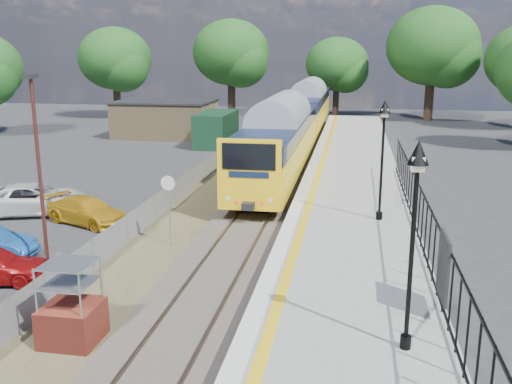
% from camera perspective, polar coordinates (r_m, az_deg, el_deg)
% --- Properties ---
extents(ground, '(120.00, 120.00, 0.00)m').
position_cam_1_polar(ground, '(17.79, -4.81, -10.15)').
color(ground, '#2D2D30').
rests_on(ground, ground).
extents(track_bed, '(5.90, 80.00, 0.29)m').
position_cam_1_polar(track_bed, '(26.77, -0.63, -1.59)').
color(track_bed, '#473F38').
rests_on(track_bed, ground).
extents(platform, '(5.00, 70.00, 0.90)m').
position_cam_1_polar(platform, '(24.65, 9.41, -2.28)').
color(platform, gray).
rests_on(platform, ground).
extents(platform_edge, '(0.90, 70.00, 0.01)m').
position_cam_1_polar(platform_edge, '(24.62, 4.65, -1.06)').
color(platform_edge, silver).
rests_on(platform_edge, platform).
extents(victorian_lamp_south, '(0.44, 0.44, 4.60)m').
position_cam_1_polar(victorian_lamp_south, '(12.14, 15.65, -0.61)').
color(victorian_lamp_south, black).
rests_on(victorian_lamp_south, platform).
extents(victorian_lamp_north, '(0.44, 0.44, 4.60)m').
position_cam_1_polar(victorian_lamp_north, '(21.93, 12.64, 5.86)').
color(victorian_lamp_north, black).
rests_on(victorian_lamp_north, platform).
extents(palisade_fence, '(0.12, 26.00, 2.00)m').
position_cam_1_polar(palisade_fence, '(18.88, 16.53, -3.31)').
color(palisade_fence, black).
rests_on(palisade_fence, platform).
extents(wire_fence, '(0.06, 52.00, 1.20)m').
position_cam_1_polar(wire_fence, '(29.70, -6.91, 0.87)').
color(wire_fence, '#999EA3').
rests_on(wire_fence, ground).
extents(outbuilding, '(10.80, 10.10, 3.12)m').
position_cam_1_polar(outbuilding, '(49.61, -8.09, 7.12)').
color(outbuilding, '#957B54').
rests_on(outbuilding, ground).
extents(tree_line, '(56.80, 43.80, 11.88)m').
position_cam_1_polar(tree_line, '(57.77, 7.18, 13.14)').
color(tree_line, '#332319').
rests_on(tree_line, ground).
extents(train, '(2.82, 40.83, 3.51)m').
position_cam_1_polar(train, '(43.59, 4.22, 7.39)').
color(train, yellow).
rests_on(train, ground).
extents(brick_plinth, '(1.37, 1.37, 2.20)m').
position_cam_1_polar(brick_plinth, '(15.28, -18.02, -10.66)').
color(brick_plinth, maroon).
rests_on(brick_plinth, ground).
extents(speed_sign, '(0.56, 0.13, 2.78)m').
position_cam_1_polar(speed_sign, '(21.46, -8.73, -0.69)').
color(speed_sign, '#999EA3').
rests_on(speed_sign, ground).
extents(carpark_lamp, '(0.25, 0.50, 6.57)m').
position_cam_1_polar(carpark_lamp, '(19.45, -20.91, 2.73)').
color(carpark_lamp, '#441D16').
rests_on(carpark_lamp, ground).
extents(car_yellow, '(4.25, 2.98, 1.14)m').
position_cam_1_polar(car_yellow, '(25.58, -16.58, -1.80)').
color(car_yellow, '#C49217').
rests_on(car_yellow, ground).
extents(car_white, '(5.46, 3.73, 1.39)m').
position_cam_1_polar(car_white, '(27.87, -21.37, -0.66)').
color(car_white, silver).
rests_on(car_white, ground).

